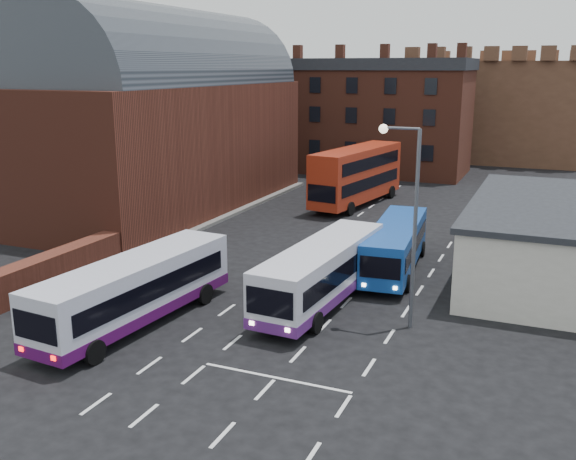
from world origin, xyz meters
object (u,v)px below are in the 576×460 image
at_px(bus_blue, 396,244).
at_px(pedestrian_beige, 27,314).
at_px(bus_white_inbound, 322,269).
at_px(street_lamp, 409,209).
at_px(bus_red_double, 357,175).
at_px(bus_white_outbound, 135,286).
at_px(pedestrian_red, 55,308).

relative_size(bus_blue, pedestrian_beige, 6.99).
xyz_separation_m(bus_white_inbound, bus_blue, (2.09, 6.44, -0.13)).
height_order(bus_white_inbound, pedestrian_beige, bus_white_inbound).
distance_m(bus_blue, street_lamp, 8.94).
height_order(bus_blue, street_lamp, street_lamp).
relative_size(bus_blue, bus_red_double, 0.83).
bearing_deg(bus_red_double, bus_white_outbound, 95.96).
bearing_deg(pedestrian_red, pedestrian_beige, 16.62).
height_order(pedestrian_red, pedestrian_beige, pedestrian_red).
distance_m(pedestrian_red, pedestrian_beige, 1.19).
height_order(bus_red_double, street_lamp, street_lamp).
xyz_separation_m(bus_white_outbound, street_lamp, (11.25, 4.41, 3.65)).
bearing_deg(bus_white_outbound, pedestrian_red, -151.38).
relative_size(street_lamp, pedestrian_beige, 6.12).
distance_m(bus_white_outbound, pedestrian_beige, 4.90).
bearing_deg(pedestrian_red, bus_red_double, -133.50).
xyz_separation_m(bus_blue, pedestrian_red, (-12.35, -13.65, -0.83)).
height_order(bus_red_double, pedestrian_red, bus_red_double).
xyz_separation_m(bus_blue, street_lamp, (2.29, -7.76, 3.81)).
relative_size(bus_white_outbound, bus_white_inbound, 1.02).
bearing_deg(pedestrian_red, bus_blue, -166.27).
bearing_deg(bus_white_inbound, bus_white_outbound, 43.43).
xyz_separation_m(bus_white_inbound, bus_red_double, (-5.28, 23.01, 0.80)).
distance_m(bus_white_outbound, bus_red_double, 28.79).
distance_m(bus_white_inbound, bus_blue, 6.77).
bearing_deg(bus_white_outbound, street_lamp, 26.43).
xyz_separation_m(bus_white_inbound, street_lamp, (4.38, -1.32, 3.68)).
relative_size(bus_red_double, pedestrian_beige, 8.37).
xyz_separation_m(street_lamp, pedestrian_red, (-14.64, -5.90, -4.64)).
bearing_deg(bus_red_double, pedestrian_red, 89.77).
bearing_deg(bus_white_inbound, pedestrian_red, 38.69).
relative_size(bus_white_inbound, bus_blue, 1.08).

